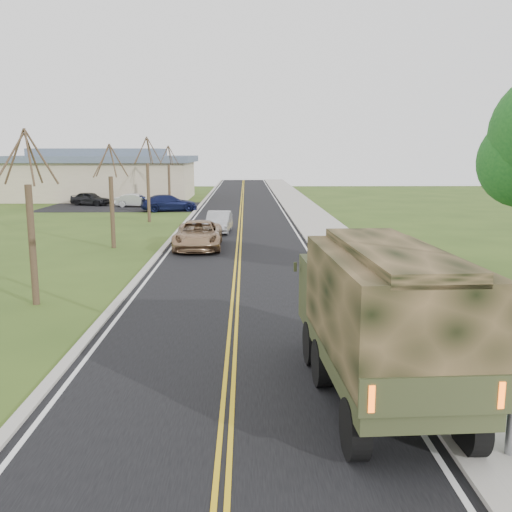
{
  "coord_description": "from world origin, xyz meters",
  "views": [
    {
      "loc": [
        0.4,
        -9.59,
        5.29
      ],
      "look_at": [
        0.74,
        9.47,
        1.8
      ],
      "focal_mm": 40.0,
      "sensor_mm": 36.0,
      "label": 1
    }
  ],
  "objects_px": {
    "military_truck": "(379,310)",
    "utility_box_near": "(470,411)",
    "suv_champagne": "(198,235)",
    "sedan_silver": "(219,222)"
  },
  "relations": [
    {
      "from": "suv_champagne",
      "to": "utility_box_near",
      "type": "height_order",
      "value": "suv_champagne"
    },
    {
      "from": "sedan_silver",
      "to": "utility_box_near",
      "type": "distance_m",
      "value": 28.37
    },
    {
      "from": "military_truck",
      "to": "sedan_silver",
      "type": "height_order",
      "value": "military_truck"
    },
    {
      "from": "military_truck",
      "to": "utility_box_near",
      "type": "xyz_separation_m",
      "value": [
        1.39,
        -1.65,
        -1.49
      ]
    },
    {
      "from": "suv_champagne",
      "to": "utility_box_near",
      "type": "relative_size",
      "value": 6.86
    },
    {
      "from": "utility_box_near",
      "to": "sedan_silver",
      "type": "bearing_deg",
      "value": 123.76
    },
    {
      "from": "suv_champagne",
      "to": "sedan_silver",
      "type": "height_order",
      "value": "suv_champagne"
    },
    {
      "from": "military_truck",
      "to": "suv_champagne",
      "type": "height_order",
      "value": "military_truck"
    },
    {
      "from": "suv_champagne",
      "to": "sedan_silver",
      "type": "xyz_separation_m",
      "value": [
        0.84,
        6.41,
        -0.06
      ]
    },
    {
      "from": "sedan_silver",
      "to": "military_truck",
      "type": "bearing_deg",
      "value": -76.58
    }
  ]
}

